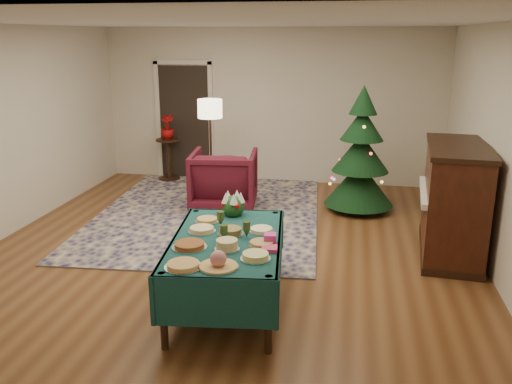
% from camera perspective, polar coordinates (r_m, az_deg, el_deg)
% --- Properties ---
extents(room_shell, '(7.00, 7.00, 7.00)m').
position_cam_1_polar(room_shell, '(6.28, -3.17, 5.06)').
color(room_shell, '#593319').
rests_on(room_shell, ground).
extents(doorway, '(1.08, 0.04, 2.16)m').
position_cam_1_polar(doorway, '(10.05, -7.54, 7.68)').
color(doorway, black).
rests_on(doorway, ground).
extents(rug, '(3.46, 4.40, 0.02)m').
position_cam_1_polar(rug, '(8.08, -5.02, -2.26)').
color(rug, '#141244').
rests_on(rug, ground).
extents(buffet_table, '(1.24, 1.90, 0.70)m').
position_cam_1_polar(buffet_table, '(5.22, -3.09, -6.32)').
color(buffet_table, black).
rests_on(buffet_table, ground).
extents(platter_0, '(0.32, 0.32, 0.04)m').
position_cam_1_polar(platter_0, '(4.58, -7.68, -7.66)').
color(platter_0, silver).
rests_on(platter_0, buffet_table).
extents(platter_1, '(0.33, 0.33, 0.15)m').
position_cam_1_polar(platter_1, '(4.53, -3.99, -7.29)').
color(platter_1, silver).
rests_on(platter_1, buffet_table).
extents(platter_2, '(0.27, 0.27, 0.06)m').
position_cam_1_polar(platter_2, '(4.69, -0.06, -6.78)').
color(platter_2, silver).
rests_on(platter_2, buffet_table).
extents(platter_3, '(0.32, 0.32, 0.05)m').
position_cam_1_polar(platter_3, '(4.98, -7.02, -5.60)').
color(platter_3, silver).
rests_on(platter_3, buffet_table).
extents(platter_4, '(0.23, 0.23, 0.10)m').
position_cam_1_polar(platter_4, '(4.89, -3.08, -5.58)').
color(platter_4, silver).
rests_on(platter_4, buffet_table).
extents(platter_5, '(0.25, 0.25, 0.04)m').
position_cam_1_polar(platter_5, '(4.99, 0.57, -5.45)').
color(platter_5, silver).
rests_on(platter_5, buffet_table).
extents(platter_6, '(0.27, 0.27, 0.05)m').
position_cam_1_polar(platter_6, '(5.35, -5.72, -3.96)').
color(platter_6, silver).
rests_on(platter_6, buffet_table).
extents(platter_7, '(0.25, 0.25, 0.07)m').
position_cam_1_polar(platter_7, '(5.26, -2.71, -4.18)').
color(platter_7, silver).
rests_on(platter_7, buffet_table).
extents(platter_8, '(0.25, 0.25, 0.04)m').
position_cam_1_polar(platter_8, '(5.33, 0.57, -4.02)').
color(platter_8, silver).
rests_on(platter_8, buffet_table).
extents(platter_9, '(0.25, 0.25, 0.04)m').
position_cam_1_polar(platter_9, '(5.63, -5.16, -2.96)').
color(platter_9, silver).
rests_on(platter_9, buffet_table).
extents(goblet_0, '(0.07, 0.07, 0.16)m').
position_cam_1_polar(goblet_0, '(5.45, -3.76, -2.82)').
color(goblet_0, '#2D471E').
rests_on(goblet_0, buffet_table).
extents(goblet_1, '(0.07, 0.07, 0.16)m').
position_cam_1_polar(goblet_1, '(5.15, -1.00, -3.93)').
color(goblet_1, '#2D471E').
rests_on(goblet_1, buffet_table).
extents(goblet_2, '(0.07, 0.07, 0.16)m').
position_cam_1_polar(goblet_2, '(5.08, -3.40, -4.28)').
color(goblet_2, '#2D471E').
rests_on(goblet_2, buffet_table).
extents(napkin_stack, '(0.15, 0.15, 0.04)m').
position_cam_1_polar(napkin_stack, '(4.87, 1.42, -6.00)').
color(napkin_stack, '#DB3C70').
rests_on(napkin_stack, buffet_table).
extents(gift_box, '(0.12, 0.12, 0.09)m').
position_cam_1_polar(gift_box, '(5.03, 1.50, -4.93)').
color(gift_box, '#D73BAD').
rests_on(gift_box, buffet_table).
extents(centerpiece, '(0.25, 0.25, 0.29)m').
position_cam_1_polar(centerpiece, '(5.79, -2.42, -1.29)').
color(centerpiece, '#1E4C1E').
rests_on(centerpiece, buffet_table).
extents(armchair, '(1.05, 0.99, 0.99)m').
position_cam_1_polar(armchair, '(8.22, -3.40, 1.61)').
color(armchair, '#50111F').
rests_on(armchair, ground).
extents(floor_lamp, '(0.39, 0.39, 1.60)m').
position_cam_1_polar(floor_lamp, '(8.62, -4.86, 8.10)').
color(floor_lamp, '#A57F3F').
rests_on(floor_lamp, ground).
extents(side_table, '(0.43, 0.43, 0.76)m').
position_cam_1_polar(side_table, '(10.00, -9.18, 3.33)').
color(side_table, black).
rests_on(side_table, ground).
extents(potted_plant, '(0.24, 0.43, 0.24)m').
position_cam_1_polar(potted_plant, '(9.90, -9.31, 6.23)').
color(potted_plant, '#9F0B0B').
rests_on(potted_plant, side_table).
extents(christmas_tree, '(1.18, 1.18, 1.88)m').
position_cam_1_polar(christmas_tree, '(8.19, 10.96, 3.79)').
color(christmas_tree, black).
rests_on(christmas_tree, ground).
extents(piano, '(0.86, 1.61, 1.34)m').
position_cam_1_polar(piano, '(6.84, 20.08, -0.99)').
color(piano, black).
rests_on(piano, ground).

